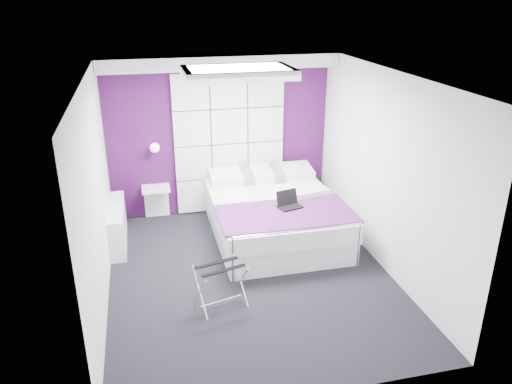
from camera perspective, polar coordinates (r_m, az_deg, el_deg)
floor at (r=6.68m, az=-0.72°, el=-9.41°), size 4.40×4.40×0.00m
ceiling at (r=5.76m, az=-0.85°, el=13.21°), size 4.40×4.40×0.00m
wall_back at (r=8.15m, az=-4.18°, el=6.48°), size 3.60×0.00×3.60m
wall_left at (r=6.00m, az=-17.81°, el=-0.43°), size 0.00×4.40×4.40m
wall_right at (r=6.70m, az=14.43°, el=2.30°), size 0.00×4.40×4.40m
accent_wall at (r=8.14m, az=-4.17°, el=6.46°), size 3.58×0.02×2.58m
soffit at (r=7.67m, az=-4.12°, el=14.65°), size 3.58×0.50×0.20m
headboard at (r=8.16m, az=-3.05°, el=5.56°), size 1.80×0.08×2.30m
skylight at (r=6.35m, az=-2.06°, el=13.58°), size 1.36×0.86×0.12m
wall_lamp at (r=7.95m, az=-11.51°, el=5.07°), size 0.15×0.15×0.15m
radiator at (r=7.58m, az=-15.56°, el=-3.66°), size 0.22×1.20×0.60m
bed at (r=7.52m, az=2.10°, el=-2.71°), size 1.87×2.27×0.79m
nightstand at (r=8.13m, az=-11.38°, el=0.39°), size 0.44×0.34×0.05m
luggage_rack at (r=5.97m, az=-4.06°, el=-10.64°), size 0.54×0.40×0.53m
laptop at (r=7.07m, az=3.80°, el=-1.22°), size 0.33×0.23×0.24m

